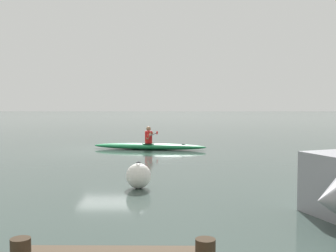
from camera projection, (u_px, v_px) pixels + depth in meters
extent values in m
plane|color=#384742|center=(107.00, 149.00, 18.30)|extent=(160.00, 160.00, 0.00)
ellipsoid|color=#19723F|center=(149.00, 146.00, 18.08)|extent=(5.22, 1.49, 0.29)
torus|color=black|center=(149.00, 144.00, 18.08)|extent=(0.71, 0.71, 0.04)
cylinder|color=black|center=(183.00, 144.00, 17.81)|extent=(0.18, 0.18, 0.02)
cylinder|color=red|center=(149.00, 137.00, 18.06)|extent=(0.33, 0.33, 0.55)
sphere|color=#936B4C|center=(149.00, 129.00, 18.04)|extent=(0.21, 0.21, 0.21)
cylinder|color=black|center=(153.00, 134.00, 18.02)|extent=(0.34, 1.93, 0.03)
ellipsoid|color=red|center=(157.00, 133.00, 18.98)|extent=(0.10, 0.40, 0.17)
ellipsoid|color=red|center=(148.00, 136.00, 17.06)|extent=(0.10, 0.40, 0.17)
cylinder|color=#936B4C|center=(151.00, 135.00, 18.31)|extent=(0.20, 0.29, 0.34)
cylinder|color=#936B4C|center=(149.00, 136.00, 17.78)|extent=(0.24, 0.26, 0.34)
sphere|color=silver|center=(139.00, 176.00, 9.89)|extent=(0.62, 0.62, 0.62)
torus|color=#333338|center=(138.00, 162.00, 9.87)|extent=(0.12, 0.12, 0.02)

